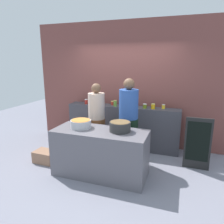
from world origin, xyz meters
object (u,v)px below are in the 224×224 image
at_px(preserve_jar_3, 113,103).
at_px(cooking_pot_center, 120,127).
at_px(preserve_jar_1, 92,102).
at_px(cook_in_cap, 128,126).
at_px(preserve_jar_4, 115,103).
at_px(preserve_jar_0, 86,102).
at_px(bread_crate, 46,156).
at_px(cooking_pot_left, 81,124).
at_px(preserve_jar_7, 163,107).
at_px(cook_with_tongs, 97,125).
at_px(preserve_jar_6, 153,106).
at_px(preserve_jar_5, 145,106).
at_px(chalkboard_sign, 198,144).
at_px(preserve_jar_2, 98,101).

height_order(preserve_jar_3, cooking_pot_center, preserve_jar_3).
distance_m(preserve_jar_1, preserve_jar_3, 0.54).
bearing_deg(cook_in_cap, cooking_pot_center, -89.63).
height_order(preserve_jar_4, cook_in_cap, cook_in_cap).
xyz_separation_m(preserve_jar_0, cook_in_cap, (1.28, -0.71, -0.29)).
distance_m(cooking_pot_center, bread_crate, 1.83).
bearing_deg(cooking_pot_left, preserve_jar_7, 46.45).
bearing_deg(preserve_jar_1, cook_with_tongs, -59.66).
xyz_separation_m(preserve_jar_0, cooking_pot_center, (1.28, -1.29, -0.13)).
bearing_deg(preserve_jar_0, bread_crate, -105.03).
distance_m(preserve_jar_0, preserve_jar_1, 0.15).
bearing_deg(bread_crate, preserve_jar_6, 32.14).
distance_m(preserve_jar_1, preserve_jar_5, 1.35).
bearing_deg(cook_in_cap, preserve_jar_7, 52.43).
height_order(preserve_jar_0, cooking_pot_left, preserve_jar_0).
relative_size(preserve_jar_0, preserve_jar_3, 1.21).
distance_m(preserve_jar_5, preserve_jar_7, 0.41).
bearing_deg(preserve_jar_3, cook_with_tongs, -95.90).
distance_m(preserve_jar_4, cook_in_cap, 0.90).
xyz_separation_m(preserve_jar_5, chalkboard_sign, (1.14, -0.54, -0.55)).
bearing_deg(bread_crate, preserve_jar_1, 70.93).
relative_size(preserve_jar_2, preserve_jar_4, 0.94).
bearing_deg(preserve_jar_1, preserve_jar_2, -0.55).
bearing_deg(cook_in_cap, preserve_jar_2, 141.40).
xyz_separation_m(preserve_jar_0, preserve_jar_6, (1.66, -0.02, -0.00)).
distance_m(preserve_jar_6, chalkboard_sign, 1.23).
distance_m(preserve_jar_7, chalkboard_sign, 1.11).
bearing_deg(cook_with_tongs, preserve_jar_3, 84.10).
relative_size(preserve_jar_0, cook_in_cap, 0.07).
bearing_deg(preserve_jar_0, cooking_pot_center, -45.13).
relative_size(preserve_jar_0, cook_with_tongs, 0.07).
bearing_deg(bread_crate, preserve_jar_2, 64.75).
relative_size(preserve_jar_1, preserve_jar_4, 0.70).
bearing_deg(cooking_pot_left, cook_with_tongs, 85.81).
height_order(preserve_jar_5, chalkboard_sign, preserve_jar_5).
bearing_deg(cook_with_tongs, bread_crate, -148.44).
relative_size(preserve_jar_1, chalkboard_sign, 0.10).
relative_size(preserve_jar_4, cook_in_cap, 0.08).
height_order(preserve_jar_4, preserve_jar_5, preserve_jar_4).
distance_m(preserve_jar_3, chalkboard_sign, 2.12).
relative_size(preserve_jar_7, cooking_pot_center, 0.27).
bearing_deg(preserve_jar_1, preserve_jar_5, -3.81).
relative_size(preserve_jar_2, cooking_pot_center, 0.37).
relative_size(preserve_jar_1, preserve_jar_3, 1.00).
relative_size(preserve_jar_3, preserve_jar_5, 0.97).
distance_m(preserve_jar_0, preserve_jar_5, 1.48).
xyz_separation_m(preserve_jar_1, chalkboard_sign, (2.49, -0.63, -0.55)).
height_order(preserve_jar_2, preserve_jar_6, preserve_jar_2).
xyz_separation_m(preserve_jar_2, preserve_jar_4, (0.48, -0.11, 0.00)).
bearing_deg(cook_with_tongs, preserve_jar_2, 110.28).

